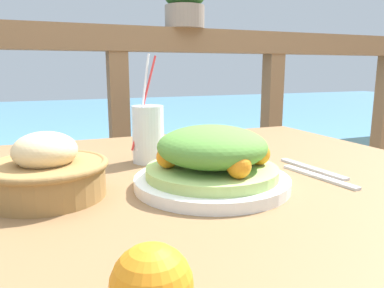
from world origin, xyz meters
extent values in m
cube|color=olive|center=(0.00, 0.00, 0.68)|extent=(1.11, 0.98, 0.04)
cube|color=olive|center=(0.49, 0.43, 0.33)|extent=(0.06, 0.06, 0.66)
cube|color=brown|center=(0.00, 0.76, 1.02)|extent=(2.80, 0.08, 0.09)
cube|color=brown|center=(0.00, 0.76, 0.49)|extent=(0.07, 0.07, 0.97)
cube|color=brown|center=(0.68, 0.76, 0.49)|extent=(0.07, 0.07, 0.97)
cube|color=brown|center=(1.36, 0.76, 0.49)|extent=(0.07, 0.07, 0.97)
cube|color=teal|center=(0.00, 3.26, 0.22)|extent=(12.00, 4.00, 0.45)
cylinder|color=white|center=(0.00, -0.07, 0.71)|extent=(0.28, 0.28, 0.02)
cylinder|color=#A8C66B|center=(0.00, -0.07, 0.73)|extent=(0.24, 0.24, 0.02)
ellipsoid|color=#568E38|center=(0.00, -0.07, 0.78)|extent=(0.19, 0.19, 0.07)
sphere|color=orange|center=(0.08, -0.09, 0.76)|extent=(0.04, 0.04, 0.04)
sphere|color=orange|center=(-0.01, 0.01, 0.76)|extent=(0.04, 0.04, 0.04)
sphere|color=orange|center=(-0.08, -0.05, 0.76)|extent=(0.04, 0.04, 0.04)
sphere|color=orange|center=(0.01, -0.15, 0.76)|extent=(0.04, 0.04, 0.04)
cylinder|color=silver|center=(-0.05, 0.15, 0.77)|extent=(0.07, 0.07, 0.13)
cylinder|color=red|center=(-0.06, 0.16, 0.84)|extent=(0.08, 0.05, 0.21)
cylinder|color=white|center=(-0.06, 0.16, 0.84)|extent=(0.05, 0.06, 0.21)
cylinder|color=olive|center=(-0.27, -0.01, 0.73)|extent=(0.19, 0.19, 0.06)
torus|color=olive|center=(-0.27, -0.01, 0.76)|extent=(0.20, 0.20, 0.01)
ellipsoid|color=beige|center=(-0.27, -0.01, 0.78)|extent=(0.10, 0.10, 0.06)
cylinder|color=gray|center=(0.27, 0.76, 1.11)|extent=(0.15, 0.15, 0.08)
cube|color=silver|center=(0.22, -0.09, 0.71)|extent=(0.04, 0.18, 0.00)
cube|color=silver|center=(0.25, -0.04, 0.71)|extent=(0.03, 0.18, 0.00)
sphere|color=orange|center=(-0.20, -0.38, 0.74)|extent=(0.07, 0.07, 0.07)
camera|label=1|loc=(-0.28, -0.65, 0.91)|focal=35.00mm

